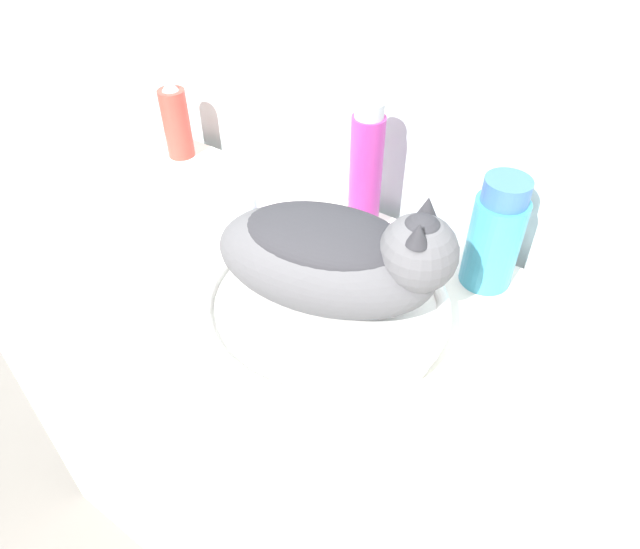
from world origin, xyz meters
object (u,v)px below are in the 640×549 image
at_px(faucet, 243,217).
at_px(mouthwash_bottle, 495,235).
at_px(spray_bottle_trigger, 176,122).
at_px(soap_bar, 157,269).
at_px(cat, 336,255).
at_px(shampoo_bottle_tall, 366,172).

relative_size(faucet, mouthwash_bottle, 0.72).
height_order(spray_bottle_trigger, soap_bar, spray_bottle_trigger).
distance_m(cat, soap_bar, 0.32).
height_order(shampoo_bottle_tall, soap_bar, shampoo_bottle_tall).
xyz_separation_m(mouthwash_bottle, spray_bottle_trigger, (-0.68, 0.00, -0.01)).
xyz_separation_m(faucet, mouthwash_bottle, (0.36, 0.16, 0.02)).
distance_m(faucet, shampoo_bottle_tall, 0.21).
relative_size(faucet, spray_bottle_trigger, 0.82).
relative_size(spray_bottle_trigger, soap_bar, 2.40).
xyz_separation_m(shampoo_bottle_tall, spray_bottle_trigger, (-0.45, 0.00, -0.04)).
distance_m(cat, spray_bottle_trigger, 0.58).
distance_m(shampoo_bottle_tall, soap_bar, 0.37).
bearing_deg(cat, mouthwash_bottle, 40.16).
distance_m(shampoo_bottle_tall, spray_bottle_trigger, 0.45).
bearing_deg(spray_bottle_trigger, cat, -22.02).
bearing_deg(mouthwash_bottle, spray_bottle_trigger, 180.00).
height_order(faucet, soap_bar, faucet).
height_order(mouthwash_bottle, soap_bar, mouthwash_bottle).
xyz_separation_m(faucet, spray_bottle_trigger, (-0.32, 0.16, 0.01)).
bearing_deg(mouthwash_bottle, shampoo_bottle_tall, -180.00).
relative_size(cat, spray_bottle_trigger, 2.07).
relative_size(faucet, shampoo_bottle_tall, 0.57).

